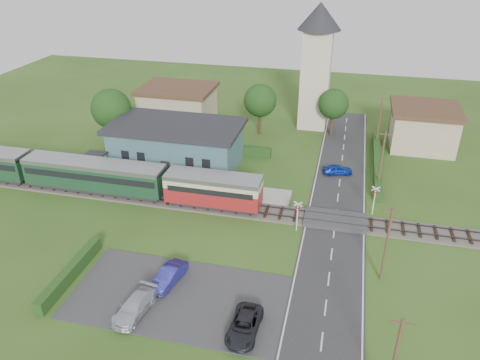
% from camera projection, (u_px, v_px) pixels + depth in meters
% --- Properties ---
extents(ground, '(120.00, 120.00, 0.00)m').
position_uv_depth(ground, '(234.00, 220.00, 47.20)').
color(ground, '#2D4C19').
extents(railway_track, '(76.00, 3.20, 0.49)m').
position_uv_depth(railway_track, '(238.00, 209.00, 48.87)').
color(railway_track, '#4C443D').
rests_on(railway_track, ground).
extents(road, '(6.00, 70.00, 0.05)m').
position_uv_depth(road, '(334.00, 233.00, 45.11)').
color(road, '#28282B').
rests_on(road, ground).
extents(car_park, '(17.00, 9.00, 0.08)m').
position_uv_depth(car_park, '(178.00, 297.00, 37.18)').
color(car_park, '#333335').
rests_on(car_park, ground).
extents(crossing_deck, '(6.20, 3.40, 0.45)m').
position_uv_depth(crossing_deck, '(335.00, 220.00, 46.74)').
color(crossing_deck, '#333335').
rests_on(crossing_deck, ground).
extents(platform, '(30.00, 3.00, 0.45)m').
position_uv_depth(platform, '(160.00, 183.00, 53.64)').
color(platform, gray).
rests_on(platform, ground).
extents(equipment_hut, '(2.30, 2.30, 2.55)m').
position_uv_depth(equipment_hut, '(95.00, 164.00, 54.59)').
color(equipment_hut, beige).
rests_on(equipment_hut, platform).
extents(station_building, '(16.00, 9.00, 5.30)m').
position_uv_depth(station_building, '(177.00, 144.00, 57.46)').
color(station_building, '#406566').
rests_on(station_building, ground).
extents(train, '(43.20, 2.90, 3.40)m').
position_uv_depth(train, '(69.00, 172.00, 51.93)').
color(train, '#232328').
rests_on(train, ground).
extents(church_tower, '(6.00, 6.00, 17.60)m').
position_uv_depth(church_tower, '(317.00, 57.00, 65.44)').
color(church_tower, beige).
rests_on(church_tower, ground).
extents(house_west, '(10.80, 8.80, 5.50)m').
position_uv_depth(house_west, '(178.00, 104.00, 70.49)').
color(house_west, tan).
rests_on(house_west, ground).
extents(house_east, '(8.80, 8.80, 5.50)m').
position_uv_depth(house_east, '(423.00, 126.00, 62.36)').
color(house_east, tan).
rests_on(house_east, ground).
extents(hedge_carpark, '(0.80, 9.00, 1.20)m').
position_uv_depth(hedge_carpark, '(70.00, 273.00, 38.89)').
color(hedge_carpark, '#193814').
rests_on(hedge_carpark, ground).
extents(hedge_roadside, '(0.80, 18.00, 1.20)m').
position_uv_depth(hedge_roadside, '(377.00, 162.00, 57.72)').
color(hedge_roadside, '#193814').
rests_on(hedge_roadside, ground).
extents(hedge_station, '(22.00, 0.80, 1.30)m').
position_uv_depth(hedge_station, '(190.00, 145.00, 62.29)').
color(hedge_station, '#193814').
rests_on(hedge_station, ground).
extents(tree_a, '(5.20, 5.20, 8.00)m').
position_uv_depth(tree_a, '(111.00, 109.00, 60.86)').
color(tree_a, '#332316').
rests_on(tree_a, ground).
extents(tree_b, '(4.60, 4.60, 7.34)m').
position_uv_depth(tree_b, '(260.00, 101.00, 65.03)').
color(tree_b, '#332316').
rests_on(tree_b, ground).
extents(tree_c, '(4.20, 4.20, 6.78)m').
position_uv_depth(tree_c, '(334.00, 104.00, 64.84)').
color(tree_c, '#332316').
rests_on(tree_c, ground).
extents(utility_pole_b, '(1.40, 0.22, 7.00)m').
position_uv_depth(utility_pole_b, '(387.00, 244.00, 37.40)').
color(utility_pole_b, '#473321').
rests_on(utility_pole_b, ground).
extents(utility_pole_c, '(1.40, 0.22, 7.00)m').
position_uv_depth(utility_pole_c, '(382.00, 160.00, 51.15)').
color(utility_pole_c, '#473321').
rests_on(utility_pole_c, ground).
extents(utility_pole_d, '(1.40, 0.22, 7.00)m').
position_uv_depth(utility_pole_d, '(379.00, 122.00, 61.46)').
color(utility_pole_d, '#473321').
rests_on(utility_pole_d, ground).
extents(crossing_signal_near, '(0.84, 0.28, 3.28)m').
position_uv_depth(crossing_signal_near, '(297.00, 212.00, 44.52)').
color(crossing_signal_near, silver).
rests_on(crossing_signal_near, ground).
extents(crossing_signal_far, '(0.84, 0.28, 3.28)m').
position_uv_depth(crossing_signal_far, '(375.00, 196.00, 47.15)').
color(crossing_signal_far, silver).
rests_on(crossing_signal_far, ground).
extents(streetlamp_west, '(0.30, 0.30, 5.15)m').
position_uv_depth(streetlamp_west, '(120.00, 110.00, 67.53)').
color(streetlamp_west, '#3F3F47').
rests_on(streetlamp_west, ground).
extents(streetlamp_east, '(0.30, 0.30, 5.15)m').
position_uv_depth(streetlamp_east, '(391.00, 115.00, 65.66)').
color(streetlamp_east, '#3F3F47').
rests_on(streetlamp_east, ground).
extents(car_on_road, '(3.71, 2.28, 1.18)m').
position_uv_depth(car_on_road, '(338.00, 170.00, 55.82)').
color(car_on_road, '#0B2BA1').
rests_on(car_on_road, road).
extents(car_park_blue, '(2.15, 4.21, 1.32)m').
position_uv_depth(car_park_blue, '(169.00, 276.00, 38.36)').
color(car_park_blue, navy).
rests_on(car_park_blue, car_park).
extents(car_park_silver, '(2.43, 4.69, 1.30)m').
position_uv_depth(car_park_silver, '(135.00, 306.00, 35.23)').
color(car_park_silver, '#B7BCC9').
rests_on(car_park_silver, car_park).
extents(car_park_dark, '(2.15, 4.48, 1.23)m').
position_uv_depth(car_park_dark, '(244.00, 326.00, 33.55)').
color(car_park_dark, black).
rests_on(car_park_dark, car_park).
extents(pedestrian_near, '(0.82, 0.68, 1.92)m').
position_uv_depth(pedestrian_near, '(207.00, 183.00, 51.28)').
color(pedestrian_near, gray).
rests_on(pedestrian_near, platform).
extents(pedestrian_far, '(0.65, 0.81, 1.57)m').
position_uv_depth(pedestrian_far, '(113.00, 172.00, 54.03)').
color(pedestrian_far, gray).
rests_on(pedestrian_far, platform).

